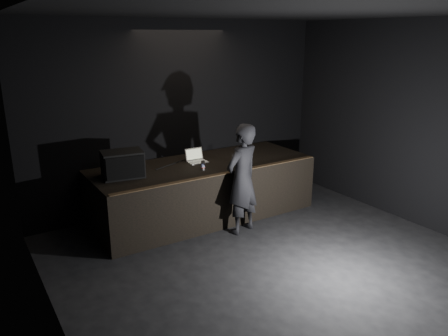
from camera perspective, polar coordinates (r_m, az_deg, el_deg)
The scene contains 11 objects.
ground at distance 6.22m, azimuth 10.25°, elevation -14.44°, with size 7.00×7.00×0.00m, color black.
room_walls at distance 5.46m, azimuth 11.37°, elevation 4.01°, with size 6.10×7.10×3.52m.
stage_riser at distance 8.01m, azimuth -2.74°, elevation -2.83°, with size 4.00×1.50×1.00m, color black.
riser_lip at distance 7.27m, azimuth -0.03°, elevation -0.69°, with size 3.92×0.10×0.01m, color brown.
stage_monitor at distance 7.24m, azimuth -13.09°, elevation 0.49°, with size 0.70×0.56×0.43m.
cable at distance 7.85m, azimuth -6.70°, elevation 0.55°, with size 0.02×0.02×0.88m, color black.
laptop at distance 7.96m, azimuth -3.66°, elevation 1.27°, with size 0.35×0.32×0.24m.
beer_can at distance 7.46m, azimuth -2.77°, elevation 0.34°, with size 0.07×0.07×0.16m.
plastic_cup at distance 8.05m, azimuth 1.28°, elevation 1.44°, with size 0.09×0.09×0.11m, color white.
wii_remote at distance 7.59m, azimuth 3.10°, elevation 0.12°, with size 0.03×0.15×0.03m, color white.
person at distance 7.21m, azimuth 2.37°, elevation -1.47°, with size 0.68×0.45×1.87m, color black.
Camera 1 is at (-3.69, -3.84, 3.23)m, focal length 35.00 mm.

